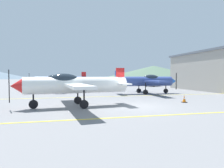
{
  "coord_description": "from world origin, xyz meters",
  "views": [
    {
      "loc": [
        -5.09,
        -13.13,
        2.16
      ],
      "look_at": [
        0.53,
        10.0,
        1.2
      ],
      "focal_mm": 31.85,
      "sensor_mm": 36.0,
      "label": 1
    }
  ],
  "objects_px": {
    "traffic_cone_front": "(184,99)",
    "hangar_building": "(223,71)",
    "airplane_far": "(59,80)",
    "airplane_mid": "(146,81)",
    "airplane_near": "(73,85)",
    "car_sedan": "(153,82)"
  },
  "relations": [
    {
      "from": "car_sedan",
      "to": "hangar_building",
      "type": "relative_size",
      "value": 0.31
    },
    {
      "from": "airplane_near",
      "to": "car_sedan",
      "type": "xyz_separation_m",
      "value": [
        17.78,
        24.63,
        -0.72
      ]
    },
    {
      "from": "airplane_far",
      "to": "traffic_cone_front",
      "type": "xyz_separation_m",
      "value": [
        10.19,
        -15.4,
        -1.27
      ]
    },
    {
      "from": "airplane_mid",
      "to": "airplane_far",
      "type": "distance_m",
      "value": 12.63
    },
    {
      "from": "airplane_mid",
      "to": "hangar_building",
      "type": "distance_m",
      "value": 14.54
    },
    {
      "from": "airplane_far",
      "to": "car_sedan",
      "type": "relative_size",
      "value": 2.05
    },
    {
      "from": "hangar_building",
      "to": "airplane_mid",
      "type": "bearing_deg",
      "value": -167.53
    },
    {
      "from": "airplane_mid",
      "to": "traffic_cone_front",
      "type": "bearing_deg",
      "value": -91.53
    },
    {
      "from": "airplane_near",
      "to": "hangar_building",
      "type": "xyz_separation_m",
      "value": [
        23.25,
        11.49,
        1.35
      ]
    },
    {
      "from": "airplane_far",
      "to": "traffic_cone_front",
      "type": "distance_m",
      "value": 18.51
    },
    {
      "from": "traffic_cone_front",
      "to": "hangar_building",
      "type": "xyz_separation_m",
      "value": [
        14.36,
        11.38,
        2.62
      ]
    },
    {
      "from": "airplane_near",
      "to": "traffic_cone_front",
      "type": "xyz_separation_m",
      "value": [
        8.89,
        0.11,
        -1.27
      ]
    },
    {
      "from": "hangar_building",
      "to": "car_sedan",
      "type": "bearing_deg",
      "value": 112.61
    },
    {
      "from": "traffic_cone_front",
      "to": "hangar_building",
      "type": "bearing_deg",
      "value": 38.4
    },
    {
      "from": "airplane_near",
      "to": "airplane_mid",
      "type": "distance_m",
      "value": 12.37
    },
    {
      "from": "airplane_mid",
      "to": "car_sedan",
      "type": "xyz_separation_m",
      "value": [
        8.67,
        16.26,
        -0.72
      ]
    },
    {
      "from": "airplane_far",
      "to": "airplane_mid",
      "type": "bearing_deg",
      "value": -34.46
    },
    {
      "from": "airplane_mid",
      "to": "airplane_near",
      "type": "bearing_deg",
      "value": -137.44
    },
    {
      "from": "airplane_mid",
      "to": "car_sedan",
      "type": "relative_size",
      "value": 2.05
    },
    {
      "from": "airplane_far",
      "to": "hangar_building",
      "type": "height_order",
      "value": "hangar_building"
    },
    {
      "from": "airplane_near",
      "to": "airplane_far",
      "type": "bearing_deg",
      "value": 94.8
    },
    {
      "from": "traffic_cone_front",
      "to": "hangar_building",
      "type": "relative_size",
      "value": 0.04
    }
  ]
}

